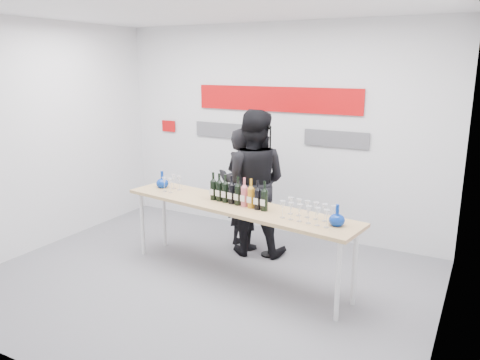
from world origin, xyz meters
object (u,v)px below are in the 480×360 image
(presenter_left, at_px, (243,189))
(presenter_right, at_px, (253,183))
(tasting_table, at_px, (236,210))
(mic_stand, at_px, (269,217))

(presenter_left, relative_size, presenter_right, 0.86)
(presenter_left, bearing_deg, tasting_table, 131.83)
(presenter_right, height_order, mic_stand, presenter_right)
(tasting_table, distance_m, mic_stand, 0.80)
(tasting_table, relative_size, presenter_right, 1.59)
(presenter_left, xyz_separation_m, mic_stand, (0.44, -0.13, -0.29))
(presenter_left, bearing_deg, presenter_right, 169.45)
(presenter_left, xyz_separation_m, presenter_right, (0.19, -0.11, 0.13))
(tasting_table, xyz_separation_m, presenter_left, (-0.37, 0.87, -0.00))
(presenter_left, height_order, presenter_right, presenter_right)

